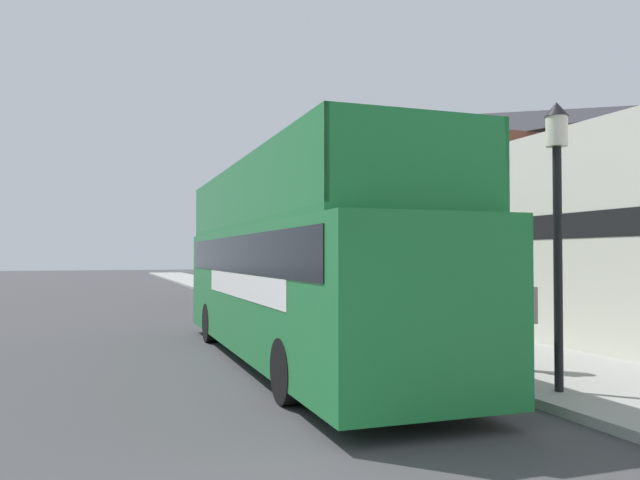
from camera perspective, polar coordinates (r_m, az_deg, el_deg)
name	(u,v)px	position (r m, az deg, el deg)	size (l,w,h in m)	color
ground_plane	(116,312)	(24.99, -18.11, -6.31)	(144.00, 144.00, 0.00)	#3D3D3F
sidewalk	(316,312)	(23.30, -0.34, -6.57)	(3.75, 108.00, 0.14)	#999993
brick_terrace_rear	(409,211)	(26.93, 8.18, 2.60)	(6.00, 18.65, 8.08)	brown
tour_bus	(294,276)	(12.74, -2.40, -3.27)	(2.68, 11.48, 3.96)	#1E7A38
parked_car_ahead_of_bus	(244,300)	(21.26, -6.98, -5.48)	(1.91, 4.23, 1.38)	#9E9EA3
pedestrian_third	(523,312)	(11.59, 18.07, -6.30)	(0.44, 0.24, 1.69)	#232328
lamp_post_nearest	(557,189)	(10.00, 20.87, 4.35)	(0.35, 0.35, 4.32)	black
lamp_post_second	(330,216)	(18.41, 0.89, 2.23)	(0.35, 0.35, 4.62)	black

